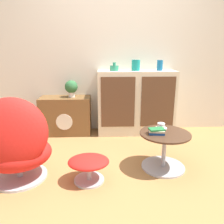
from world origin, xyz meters
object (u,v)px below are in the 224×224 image
Objects in this scene: sideboard at (136,102)px; ottoman at (89,164)px; vase_inner_left at (136,65)px; potted_plant at (71,87)px; book_stack at (157,131)px; teacup at (161,126)px; egg_chair at (15,145)px; vase_leftmost at (114,68)px; tv_console at (66,115)px; coffee_table at (164,149)px; vase_inner_right at (160,65)px.

sideboard reaches higher than ottoman.
vase_inner_left is 1.00m from potted_plant.
teacup is at bearing 61.99° from book_stack.
vase_inner_left is at bearing 44.37° from egg_chair.
vase_leftmost is 0.70m from potted_plant.
potted_plant is at bearing 0.38° from tv_console.
teacup is at bearing 12.98° from egg_chair.
vase_inner_left reaches higher than sideboard.
tv_console reaches higher than ottoman.
egg_chair is at bearing -136.09° from sideboard.
teacup is 0.78× the size of book_stack.
vase_inner_left is 1.14m from teacup.
book_stack is (0.38, -1.12, -0.56)m from vase_leftmost.
potted_plant is 1.88× the size of teacup.
sideboard is 2.16× the size of coffee_table.
egg_chair reaches higher than teacup.
tv_console is 0.44m from potted_plant.
coffee_table is at bearing -82.37° from sideboard.
vase_inner_left is 0.35m from vase_inner_right.
sideboard is 8.65× the size of teacup.
vase_inner_right is at bearing 75.57° from book_stack.
sideboard is at bearing -12.57° from vase_inner_left.
potted_plant is 1.46× the size of book_stack.
potted_plant is at bearing 179.74° from vase_inner_left.
teacup is at bearing -81.60° from sideboard.
book_stack is at bearing -118.01° from teacup.
vase_inner_left reaches higher than ottoman.
sideboard is 7.36× the size of vase_inner_left.
book_stack is (1.11, -1.13, 0.15)m from tv_console.
vase_inner_right is 0.60× the size of potted_plant.
tv_console reaches higher than teacup.
coffee_table is 3.12× the size of book_stack.
teacup is at bearing -80.61° from vase_inner_left.
potted_plant is at bearing 135.30° from coffee_table.
sideboard is 1.32× the size of egg_chair.
tv_console is 4.38× the size of book_stack.
book_stack is (-0.29, -1.12, -0.60)m from vase_inner_right.
egg_chair is 5.10× the size of book_stack.
book_stack reaches higher than ottoman.
vase_inner_right is at bearing -0.19° from potted_plant.
egg_chair reaches higher than ottoman.
vase_inner_left is at bearing -0.26° from potted_plant.
coffee_table is at bearing 7.46° from egg_chair.
tv_console is 1.39m from ottoman.
vase_inner_right is 1.34m from potted_plant.
vase_inner_left is (-0.02, 0.00, 0.56)m from sideboard.
book_stack reaches higher than teacup.
sideboard is 1.86m from egg_chair.
ottoman is at bearing -155.07° from teacup.
vase_leftmost is (0.74, -0.00, 0.71)m from tv_console.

